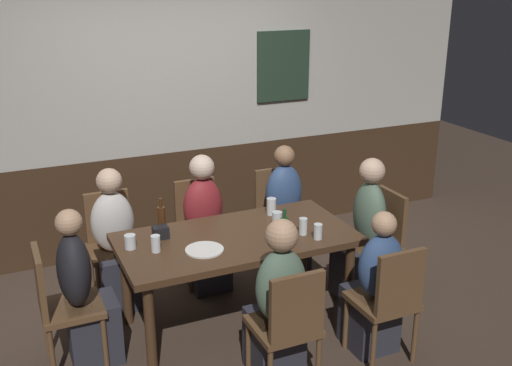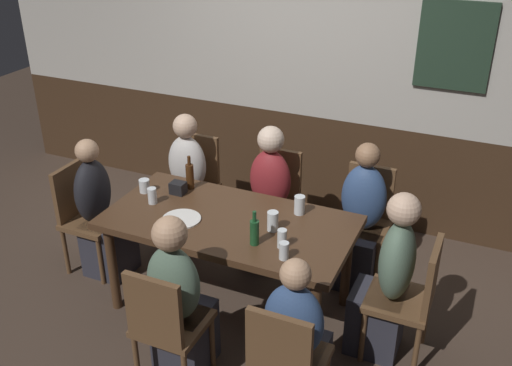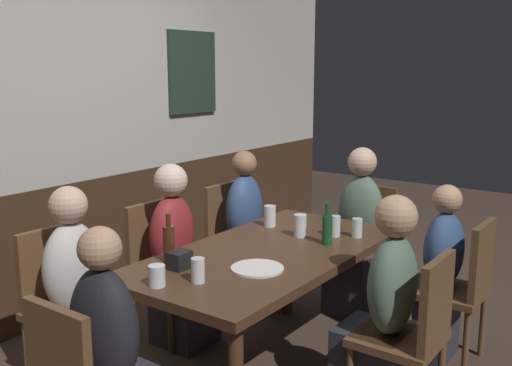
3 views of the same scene
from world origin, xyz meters
The scene contains 24 objects.
wall_back centered at (0.01, 1.65, 1.30)m, with size 6.40×0.13×2.60m.
dining_table centered at (0.00, 0.00, 0.66)m, with size 1.72×0.88×0.74m.
chair_head_east centered at (1.28, 0.00, 0.50)m, with size 0.40×0.40×0.88m.
chair_mid_near centered at (0.00, -0.85, 0.50)m, with size 0.40×0.40×0.88m.
chair_left_far centered at (-0.76, 0.85, 0.50)m, with size 0.40×0.40×0.88m.
chair_mid_far centered at (0.00, 0.85, 0.50)m, with size 0.40×0.40×0.88m.
chair_right_near centered at (0.76, -0.85, 0.50)m, with size 0.40×0.40×0.88m.
chair_right_far centered at (0.76, 0.85, 0.50)m, with size 0.40×0.40×0.88m.
person_head_east centered at (1.12, 0.00, 0.51)m, with size 0.37×0.34×1.19m.
person_mid_near centered at (0.00, -0.69, 0.49)m, with size 0.34×0.37×1.15m.
person_left_far centered at (-0.76, 0.69, 0.48)m, with size 0.34×0.37×1.14m.
person_mid_far centered at (0.00, 0.69, 0.49)m, with size 0.34×0.37×1.16m.
person_right_near centered at (0.76, -0.69, 0.45)m, with size 0.34×0.37×1.08m.
person_right_far centered at (0.76, 0.69, 0.48)m, with size 0.34×0.37×1.15m.
pint_glass_pale centered at (0.52, -0.29, 0.79)m, with size 0.06×0.06×0.12m.
beer_glass_half centered at (0.46, -0.17, 0.80)m, with size 0.06×0.06×0.13m.
tumbler_short centered at (0.41, 0.27, 0.80)m, with size 0.08×0.08×0.14m.
pint_glass_amber centered at (0.33, -0.01, 0.80)m, with size 0.08×0.08×0.14m.
highball_clear centered at (-0.76, 0.11, 0.78)m, with size 0.08×0.08×0.10m.
pint_glass_stout centered at (-0.61, -0.02, 0.80)m, with size 0.07×0.07×0.12m.
beer_bottle_green centered at (0.29, -0.21, 0.83)m, with size 0.06×0.06×0.24m.
beer_bottle_brown centered at (-0.48, 0.30, 0.85)m, with size 0.06×0.06×0.26m.
plate_white_large centered at (-0.30, -0.14, 0.75)m, with size 0.27×0.27×0.01m, color white.
condiment_caddy centered at (-0.52, 0.19, 0.79)m, with size 0.11×0.09×0.09m, color black.
Camera 3 is at (-2.59, -1.79, 1.75)m, focal length 41.24 mm.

